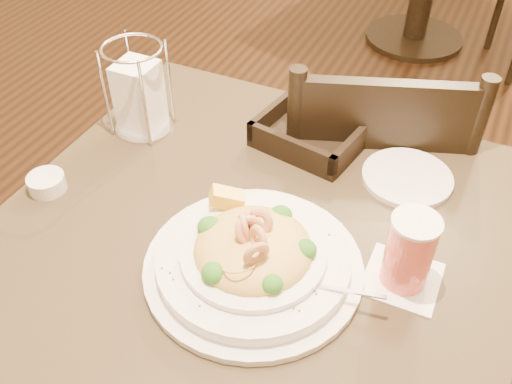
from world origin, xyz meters
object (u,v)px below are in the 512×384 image
at_px(dining_chair_near, 362,195).
at_px(bread_basket, 310,135).
at_px(drink_glass, 409,252).
at_px(side_plate, 407,177).
at_px(pasta_bowl, 253,255).
at_px(napkin_caddy, 139,95).
at_px(main_table, 252,314).
at_px(butter_ramekin, 47,183).

xyz_separation_m(dining_chair_near, bread_basket, (-0.09, -0.18, 0.28)).
relative_size(drink_glass, side_plate, 0.77).
bearing_deg(bread_basket, pasta_bowl, -83.99).
distance_m(dining_chair_near, napkin_caddy, 0.62).
bearing_deg(napkin_caddy, main_table, -28.30).
relative_size(drink_glass, bread_basket, 0.58).
relative_size(main_table, side_plate, 5.15).
xyz_separation_m(napkin_caddy, butter_ramekin, (-0.06, -0.24, -0.07)).
distance_m(main_table, side_plate, 0.41).
distance_m(pasta_bowl, bread_basket, 0.36).
distance_m(bread_basket, napkin_caddy, 0.36).
height_order(drink_glass, bread_basket, drink_glass).
height_order(main_table, butter_ramekin, butter_ramekin).
xyz_separation_m(dining_chair_near, butter_ramekin, (-0.49, -0.52, 0.28)).
distance_m(napkin_caddy, butter_ramekin, 0.26).
distance_m(dining_chair_near, bread_basket, 0.35).
xyz_separation_m(drink_glass, butter_ramekin, (-0.67, -0.07, -0.05)).
height_order(dining_chair_near, bread_basket, dining_chair_near).
relative_size(dining_chair_near, side_plate, 5.32).
distance_m(main_table, bread_basket, 0.39).
xyz_separation_m(pasta_bowl, butter_ramekin, (-0.44, 0.01, -0.02)).
bearing_deg(butter_ramekin, side_plate, 27.21).
xyz_separation_m(dining_chair_near, drink_glass, (0.17, -0.45, 0.33)).
bearing_deg(side_plate, bread_basket, 171.93).
bearing_deg(pasta_bowl, butter_ramekin, 178.19).
relative_size(side_plate, butter_ramekin, 2.49).
bearing_deg(dining_chair_near, drink_glass, 91.14).
relative_size(drink_glass, napkin_caddy, 0.68).
height_order(main_table, pasta_bowl, pasta_bowl).
xyz_separation_m(pasta_bowl, napkin_caddy, (-0.38, 0.26, 0.05)).
height_order(pasta_bowl, drink_glass, drink_glass).
bearing_deg(drink_glass, butter_ramekin, -174.15).
bearing_deg(napkin_caddy, dining_chair_near, 32.42).
bearing_deg(butter_ramekin, drink_glass, 5.85).
height_order(dining_chair_near, napkin_caddy, napkin_caddy).
xyz_separation_m(dining_chair_near, napkin_caddy, (-0.44, -0.28, 0.35)).
xyz_separation_m(pasta_bowl, drink_glass, (0.23, 0.08, 0.03)).
relative_size(bread_basket, butter_ramekin, 3.30).
bearing_deg(main_table, dining_chair_near, 78.49).
distance_m(pasta_bowl, napkin_caddy, 0.46).
bearing_deg(napkin_caddy, butter_ramekin, -103.05).
xyz_separation_m(drink_glass, side_plate, (-0.05, 0.25, -0.06)).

